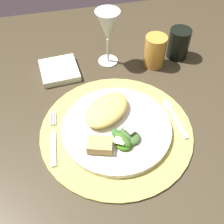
{
  "coord_description": "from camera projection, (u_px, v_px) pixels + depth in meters",
  "views": [
    {
      "loc": [
        -0.16,
        -0.53,
        1.32
      ],
      "look_at": [
        -0.05,
        -0.05,
        0.75
      ],
      "focal_mm": 46.47,
      "sensor_mm": 36.0,
      "label": 1
    }
  ],
  "objects": [
    {
      "name": "ground_plane",
      "position": [
        121.0,
        208.0,
        1.36
      ],
      "size": [
        6.0,
        6.0,
        0.0
      ],
      "primitive_type": "plane",
      "color": "#2A2125"
    },
    {
      "name": "dining_table",
      "position": [
        125.0,
        131.0,
        0.91
      ],
      "size": [
        1.42,
        1.05,
        0.73
      ],
      "color": "#3F3425",
      "rests_on": "ground"
    },
    {
      "name": "placemat",
      "position": [
        116.0,
        131.0,
        0.74
      ],
      "size": [
        0.39,
        0.39,
        0.01
      ],
      "primitive_type": "cylinder",
      "color": "tan",
      "rests_on": "dining_table"
    },
    {
      "name": "dinner_plate",
      "position": [
        116.0,
        128.0,
        0.73
      ],
      "size": [
        0.28,
        0.28,
        0.02
      ],
      "primitive_type": "cylinder",
      "color": "silver",
      "rests_on": "placemat"
    },
    {
      "name": "pasta_serving",
      "position": [
        107.0,
        110.0,
        0.74
      ],
      "size": [
        0.16,
        0.16,
        0.03
      ],
      "primitive_type": "ellipsoid",
      "rotation": [
        0.0,
        0.0,
        0.72
      ],
      "color": "#DABE64",
      "rests_on": "dinner_plate"
    },
    {
      "name": "salad_greens",
      "position": [
        125.0,
        139.0,
        0.69
      ],
      "size": [
        0.08,
        0.08,
        0.03
      ],
      "color": "#3D5E2E",
      "rests_on": "dinner_plate"
    },
    {
      "name": "bread_piece",
      "position": [
        100.0,
        145.0,
        0.67
      ],
      "size": [
        0.07,
        0.06,
        0.02
      ],
      "primitive_type": "cube",
      "rotation": [
        0.0,
        0.0,
        5.99
      ],
      "color": "tan",
      "rests_on": "dinner_plate"
    },
    {
      "name": "fork",
      "position": [
        53.0,
        140.0,
        0.71
      ],
      "size": [
        0.03,
        0.17,
        0.0
      ],
      "color": "silver",
      "rests_on": "placemat"
    },
    {
      "name": "spoon",
      "position": [
        172.0,
        112.0,
        0.77
      ],
      "size": [
        0.02,
        0.14,
        0.01
      ],
      "color": "silver",
      "rests_on": "placemat"
    },
    {
      "name": "napkin",
      "position": [
        59.0,
        70.0,
        0.88
      ],
      "size": [
        0.12,
        0.12,
        0.02
      ],
      "primitive_type": "cube",
      "rotation": [
        0.0,
        0.0,
        0.07
      ],
      "color": "white",
      "rests_on": "dining_table"
    },
    {
      "name": "wine_glass",
      "position": [
        108.0,
        27.0,
        0.83
      ],
      "size": [
        0.07,
        0.07,
        0.17
      ],
      "color": "silver",
      "rests_on": "dining_table"
    },
    {
      "name": "amber_tumbler",
      "position": [
        155.0,
        51.0,
        0.88
      ],
      "size": [
        0.06,
        0.06,
        0.1
      ],
      "primitive_type": "cylinder",
      "color": "gold",
      "rests_on": "dining_table"
    },
    {
      "name": "dark_tumbler",
      "position": [
        179.0,
        43.0,
        0.9
      ],
      "size": [
        0.07,
        0.07,
        0.1
      ],
      "primitive_type": "cylinder",
      "color": "black",
      "rests_on": "dining_table"
    }
  ]
}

